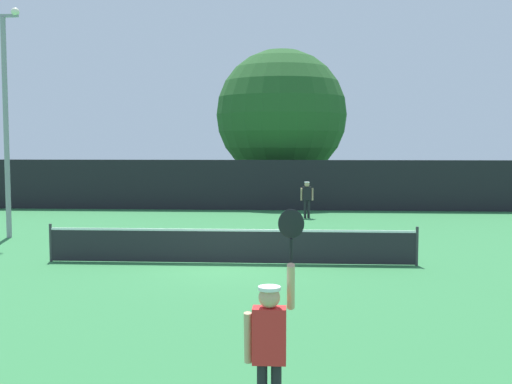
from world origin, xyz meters
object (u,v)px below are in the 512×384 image
parked_car_near (146,184)px  parked_car_far (432,184)px  player_serving (270,337)px  player_receiving (307,196)px  parked_car_mid (220,187)px  light_pole (5,108)px  large_tree (281,115)px  tennis_ball (140,258)px

parked_car_near → parked_car_far: bearing=6.7°
player_serving → player_receiving: 21.13m
parked_car_mid → parked_car_near: bearing=148.0°
player_serving → parked_car_mid: size_ratio=0.61×
light_pole → player_receiving: bearing=31.2°
player_serving → large_tree: bearing=90.9°
player_receiving → tennis_ball: player_receiving is taller
player_receiving → parked_car_near: 15.07m
parked_car_near → parked_car_far: same height
parked_car_far → light_pole: bearing=-131.5°
tennis_ball → parked_car_mid: 18.79m
player_serving → tennis_ball: bearing=111.1°
parked_car_near → parked_car_far: 17.96m
player_serving → player_receiving: bearing=87.7°
large_tree → parked_car_mid: large_tree is taller
tennis_ball → parked_car_mid: size_ratio=0.02×
parked_car_near → parked_car_mid: (5.05, -2.90, 0.00)m
light_pole → parked_car_far: (18.69, 18.33, -3.78)m
large_tree → parked_car_mid: (-3.56, 0.93, -4.14)m
player_receiving → large_tree: (-1.30, 7.52, 3.93)m
tennis_ball → light_pole: bearing=145.6°
player_serving → parked_car_near: (-9.08, 32.46, -0.38)m
light_pole → large_tree: (9.35, 13.97, 0.36)m
large_tree → parked_car_near: bearing=156.0°
large_tree → player_receiving: bearing=-80.2°
light_pole → parked_car_near: (0.73, 17.80, -3.78)m
player_receiving → parked_car_far: parked_car_far is taller
tennis_ball → player_receiving: bearing=64.1°
large_tree → tennis_ball: bearing=-101.7°
player_serving → parked_car_far: size_ratio=0.60×
player_receiving → light_pole: (-10.65, -6.45, 3.57)m
player_receiving → light_pole: bearing=31.2°
player_serving → large_tree: size_ratio=0.30×
light_pole → parked_car_mid: 16.43m
player_serving → parked_car_mid: player_serving is taller
large_tree → parked_car_near: large_tree is taller
parked_car_near → parked_car_far: (17.96, 0.53, 0.00)m
large_tree → parked_car_far: bearing=25.0°
tennis_ball → parked_car_near: bearing=102.8°
light_pole → parked_car_far: bearing=44.4°
parked_car_near → large_tree: bearing=-19.0°
player_receiving → light_pole: light_pole is taller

